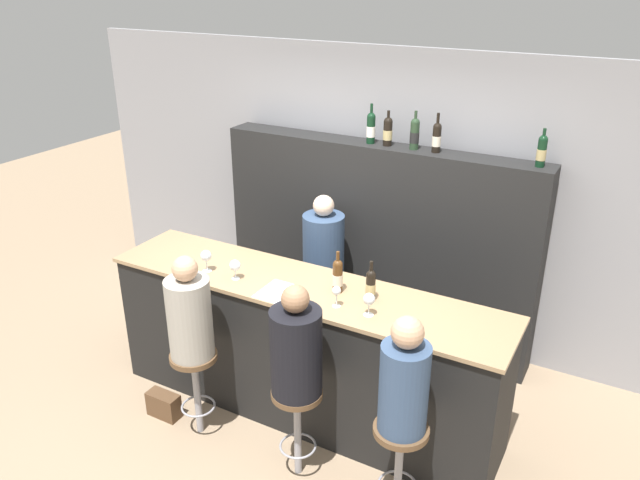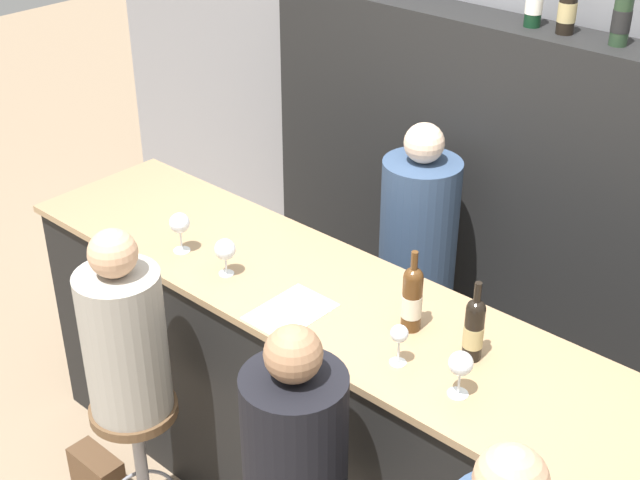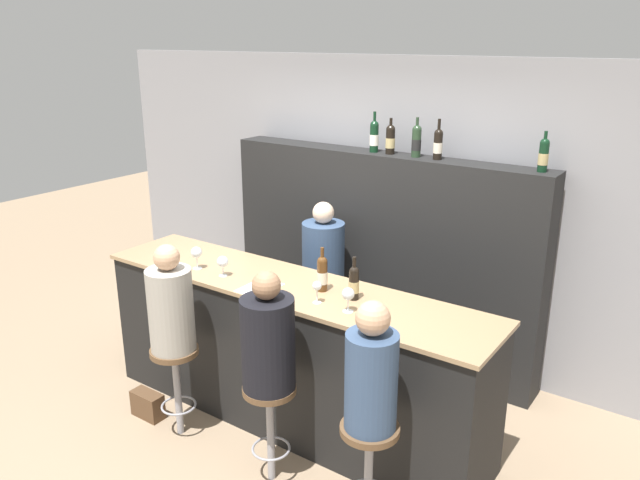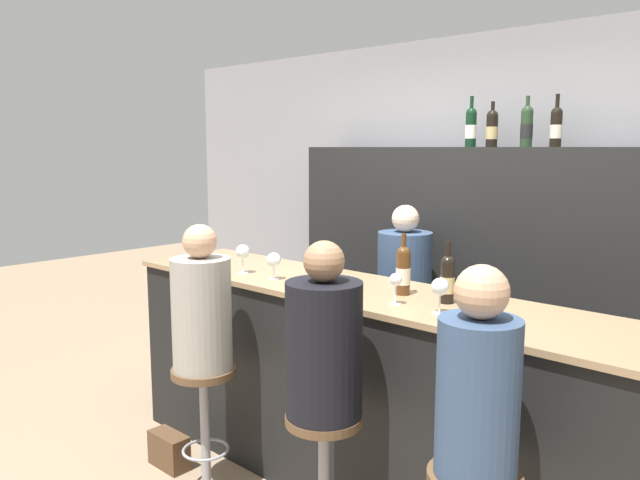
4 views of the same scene
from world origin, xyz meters
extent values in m
cube|color=gray|center=(0.00, 1.82, 1.30)|extent=(6.40, 0.05, 2.60)
cube|color=black|center=(0.00, 0.32, 0.53)|extent=(3.01, 0.63, 1.07)
cube|color=#997A56|center=(0.00, 0.32, 1.08)|extent=(3.05, 0.67, 0.03)
cube|color=black|center=(0.00, 1.59, 0.91)|extent=(2.86, 0.28, 1.83)
cylinder|color=#4C2D14|center=(0.26, 0.35, 1.20)|extent=(0.07, 0.07, 0.21)
cylinder|color=beige|center=(0.26, 0.35, 1.19)|extent=(0.07, 0.07, 0.08)
sphere|color=#4C2D14|center=(0.26, 0.35, 1.31)|extent=(0.07, 0.07, 0.07)
cylinder|color=#4C2D14|center=(0.26, 0.35, 1.36)|extent=(0.02, 0.02, 0.09)
cylinder|color=black|center=(0.52, 0.35, 1.19)|extent=(0.07, 0.07, 0.19)
cylinder|color=tan|center=(0.52, 0.35, 1.18)|extent=(0.07, 0.07, 0.08)
sphere|color=black|center=(0.52, 0.35, 1.29)|extent=(0.07, 0.07, 0.07)
cylinder|color=black|center=(0.52, 0.35, 1.35)|extent=(0.02, 0.02, 0.09)
cylinder|color=black|center=(-0.08, 1.59, 1.94)|extent=(0.07, 0.07, 0.22)
cylinder|color=white|center=(-0.08, 1.59, 1.93)|extent=(0.07, 0.07, 0.09)
sphere|color=black|center=(-0.08, 1.59, 2.05)|extent=(0.07, 0.07, 0.07)
cylinder|color=black|center=(-0.08, 1.59, 2.11)|extent=(0.02, 0.02, 0.10)
cylinder|color=black|center=(0.07, 1.59, 1.93)|extent=(0.07, 0.07, 0.20)
cylinder|color=tan|center=(0.07, 1.59, 1.92)|extent=(0.08, 0.08, 0.08)
sphere|color=black|center=(0.07, 1.59, 2.03)|extent=(0.07, 0.07, 0.07)
cylinder|color=black|center=(0.07, 1.59, 2.08)|extent=(0.02, 0.02, 0.08)
cylinder|color=#233823|center=(0.31, 1.59, 1.94)|extent=(0.07, 0.07, 0.22)
cylinder|color=black|center=(0.31, 1.59, 1.93)|extent=(0.08, 0.08, 0.09)
sphere|color=#233823|center=(0.31, 1.59, 2.04)|extent=(0.07, 0.07, 0.07)
cylinder|color=#233823|center=(0.31, 1.59, 2.10)|extent=(0.02, 0.02, 0.08)
cylinder|color=black|center=(0.49, 1.59, 1.93)|extent=(0.07, 0.07, 0.20)
cylinder|color=beige|center=(0.49, 1.59, 1.92)|extent=(0.07, 0.07, 0.08)
sphere|color=black|center=(0.49, 1.59, 2.03)|extent=(0.07, 0.07, 0.07)
cylinder|color=black|center=(0.49, 1.59, 2.09)|extent=(0.02, 0.02, 0.10)
cylinder|color=silver|center=(-0.74, 0.16, 1.10)|extent=(0.07, 0.07, 0.00)
cylinder|color=silver|center=(-0.74, 0.16, 1.14)|extent=(0.01, 0.01, 0.09)
sphere|color=silver|center=(-0.74, 0.16, 1.22)|extent=(0.08, 0.08, 0.08)
cylinder|color=silver|center=(-0.48, 0.16, 1.10)|extent=(0.06, 0.06, 0.00)
cylinder|color=silver|center=(-0.48, 0.16, 1.13)|extent=(0.01, 0.01, 0.07)
sphere|color=silver|center=(-0.48, 0.16, 1.21)|extent=(0.08, 0.08, 0.08)
cylinder|color=silver|center=(0.35, 0.16, 1.10)|extent=(0.06, 0.06, 0.00)
cylinder|color=silver|center=(0.35, 0.16, 1.14)|extent=(0.01, 0.01, 0.09)
sphere|color=silver|center=(0.35, 0.16, 1.22)|extent=(0.06, 0.06, 0.06)
cylinder|color=silver|center=(0.59, 0.16, 1.10)|extent=(0.07, 0.07, 0.00)
cylinder|color=silver|center=(0.59, 0.16, 1.14)|extent=(0.01, 0.01, 0.08)
sphere|color=silver|center=(0.59, 0.16, 1.22)|extent=(0.08, 0.08, 0.08)
cube|color=white|center=(-0.11, 0.14, 1.10)|extent=(0.21, 0.30, 0.00)
cylinder|color=gray|center=(-0.55, -0.28, 0.32)|extent=(0.05, 0.05, 0.64)
torus|color=gray|center=(-0.55, -0.28, 0.22)|extent=(0.25, 0.25, 0.02)
cylinder|color=brown|center=(-0.55, -0.28, 0.66)|extent=(0.34, 0.34, 0.04)
cylinder|color=gray|center=(-0.55, -0.28, 0.97)|extent=(0.31, 0.31, 0.58)
sphere|color=tan|center=(-0.55, -0.28, 1.35)|extent=(0.18, 0.18, 0.18)
cylinder|color=brown|center=(0.30, -0.28, 0.66)|extent=(0.34, 0.34, 0.04)
cylinder|color=black|center=(0.30, -0.28, 0.97)|extent=(0.33, 0.33, 0.59)
sphere|color=#936B4C|center=(0.30, -0.28, 1.36)|extent=(0.17, 0.17, 0.17)
cylinder|color=brown|center=(1.03, -0.28, 0.66)|extent=(0.34, 0.34, 0.04)
cylinder|color=#334766|center=(1.03, -0.28, 0.96)|extent=(0.29, 0.29, 0.56)
sphere|color=tan|center=(1.03, -0.28, 1.34)|extent=(0.19, 0.19, 0.19)
cylinder|color=#334766|center=(-0.30, 1.18, 0.64)|extent=(0.36, 0.36, 1.28)
sphere|color=beige|center=(-0.30, 1.18, 1.37)|extent=(0.18, 0.18, 0.18)
cube|color=#513823|center=(-0.90, -0.28, 0.10)|extent=(0.26, 0.12, 0.20)
camera|label=1|loc=(2.02, -3.08, 3.19)|focal=35.00mm
camera|label=2|loc=(1.73, -1.75, 2.91)|focal=50.00mm
camera|label=3|loc=(2.50, -2.87, 2.75)|focal=35.00mm
camera|label=4|loc=(2.02, -2.17, 1.82)|focal=35.00mm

